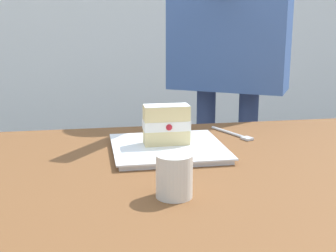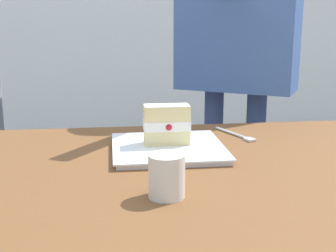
{
  "view_description": "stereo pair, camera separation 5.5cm",
  "coord_description": "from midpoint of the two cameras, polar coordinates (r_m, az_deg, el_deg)",
  "views": [
    {
      "loc": [
        -0.24,
        -0.88,
        1.06
      ],
      "look_at": [
        -0.05,
        0.23,
        0.79
      ],
      "focal_mm": 49.33,
      "sensor_mm": 36.0,
      "label": 1
    },
    {
      "loc": [
        -0.19,
        -0.88,
        1.06
      ],
      "look_at": [
        -0.05,
        0.23,
        0.79
      ],
      "focal_mm": 49.33,
      "sensor_mm": 36.0,
      "label": 2
    }
  ],
  "objects": [
    {
      "name": "dessert_plate",
      "position": [
        1.17,
        1.34,
        -2.79
      ],
      "size": [
        0.28,
        0.28,
        0.02
      ],
      "color": "white",
      "rests_on": "patio_table"
    },
    {
      "name": "coffee_cup",
      "position": [
        0.88,
        1.62,
        -6.12
      ],
      "size": [
        0.07,
        0.07,
        0.08
      ],
      "color": "silver",
      "rests_on": "patio_table"
    },
    {
      "name": "cake_slice",
      "position": [
        1.17,
        1.18,
        0.17
      ],
      "size": [
        0.12,
        0.07,
        0.1
      ],
      "color": "#EAD18C",
      "rests_on": "dessert_plate"
    },
    {
      "name": "dessert_fork",
      "position": [
        1.34,
        9.65,
        -1.09
      ],
      "size": [
        0.08,
        0.16,
        0.01
      ],
      "color": "silver",
      "rests_on": "patio_table"
    },
    {
      "name": "diner_person",
      "position": [
        1.71,
        9.53,
        12.84
      ],
      "size": [
        0.48,
        0.59,
        1.56
      ],
      "color": "navy",
      "rests_on": "ground"
    },
    {
      "name": "patio_table",
      "position": [
        1.01,
        6.06,
        -12.25
      ],
      "size": [
        1.15,
        1.02,
        0.72
      ],
      "color": "brown",
      "rests_on": "ground"
    }
  ]
}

